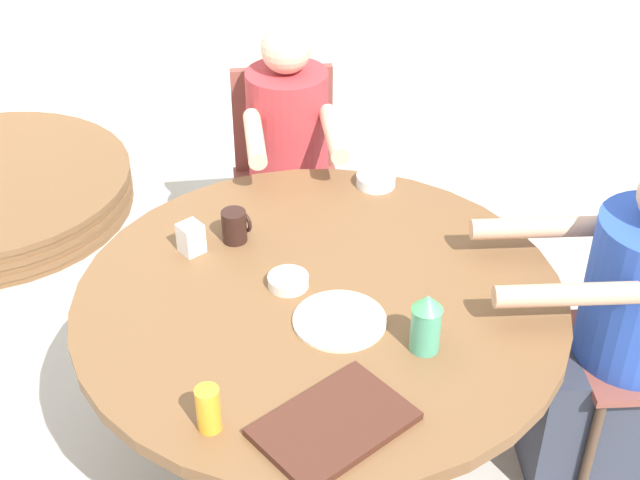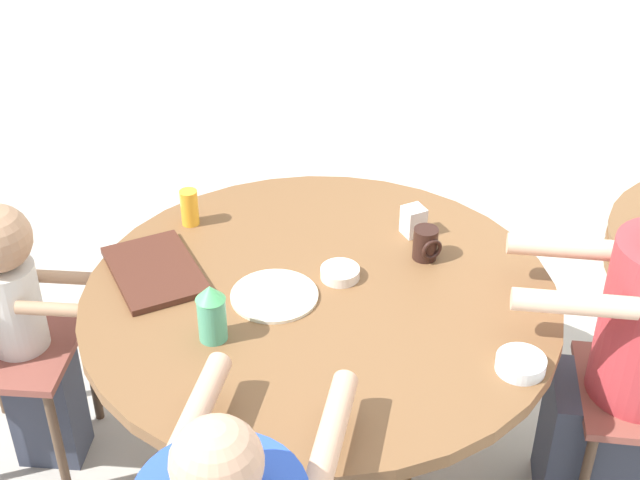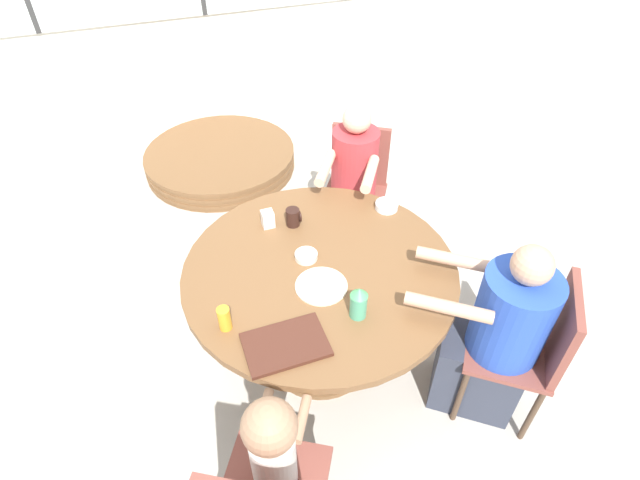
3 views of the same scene
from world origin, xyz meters
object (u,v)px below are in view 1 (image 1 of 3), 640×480
person_woman_green_shirt (618,346)px  milk_carton_small (191,238)px  coffee_mug (235,226)px  sippy_cup (426,322)px  juice_glass (208,409)px  bowl_cereal (376,180)px  bowl_white_shallow (288,281)px  chair_for_man_blue_shirt (286,163)px  person_man_blue_shirt (290,189)px

person_woman_green_shirt → milk_carton_small: bearing=79.9°
coffee_mug → sippy_cup: sippy_cup is taller
juice_glass → bowl_cereal: (1.02, 0.52, -0.04)m
bowl_white_shallow → coffee_mug: bearing=85.5°
milk_carton_small → bowl_cereal: 0.67m
chair_for_man_blue_shirt → person_man_blue_shirt: size_ratio=0.78×
sippy_cup → milk_carton_small: size_ratio=1.82×
coffee_mug → bowl_cereal: (0.53, -0.04, -0.03)m
bowl_cereal → juice_glass: bearing=-152.9°
chair_for_man_blue_shirt → bowl_white_shallow: bearing=85.3°
coffee_mug → milk_carton_small: size_ratio=1.07×
chair_for_man_blue_shirt → bowl_white_shallow: (-0.62, -0.79, 0.20)m
juice_glass → milk_carton_small: (0.36, 0.60, -0.01)m
coffee_mug → juice_glass: (-0.49, -0.57, 0.01)m
person_man_blue_shirt → bowl_cereal: size_ratio=8.91×
sippy_cup → bowl_white_shallow: 0.44m
chair_for_man_blue_shirt → bowl_white_shallow: chair_for_man_blue_shirt is taller
person_woman_green_shirt → person_man_blue_shirt: (-0.21, 1.27, 0.03)m
juice_glass → milk_carton_small: juice_glass is taller
person_woman_green_shirt → sippy_cup: size_ratio=6.45×
chair_for_man_blue_shirt → bowl_white_shallow: 1.02m
chair_for_man_blue_shirt → person_man_blue_shirt: 0.16m
person_man_blue_shirt → coffee_mug: 0.68m
person_woman_green_shirt → chair_for_man_blue_shirt: bearing=42.4°
coffee_mug → bowl_cereal: 0.54m
person_woman_green_shirt → bowl_white_shallow: (-0.74, 0.62, 0.25)m
chair_for_man_blue_shirt → person_man_blue_shirt: bearing=90.0°
sippy_cup → chair_for_man_blue_shirt: bearing=66.7°
coffee_mug → juice_glass: size_ratio=0.84×
chair_for_man_blue_shirt → juice_glass: chair_for_man_blue_shirt is taller
bowl_cereal → person_man_blue_shirt: bearing=93.1°
bowl_white_shallow → chair_for_man_blue_shirt: bearing=51.8°
bowl_cereal → bowl_white_shallow: bearing=-157.5°
milk_carton_small → bowl_white_shallow: bearing=-70.5°
juice_glass → milk_carton_small: bearing=59.3°
coffee_mug → sippy_cup: bearing=-83.8°
person_man_blue_shirt → milk_carton_small: 0.77m
bowl_white_shallow → person_woman_green_shirt: bearing=-40.1°
coffee_mug → bowl_cereal: size_ratio=0.78×
milk_carton_small → chair_for_man_blue_shirt: bearing=33.2°
person_man_blue_shirt → person_woman_green_shirt: bearing=132.7°
sippy_cup → juice_glass: sippy_cup is taller
person_woman_green_shirt → coffee_mug: bearing=76.3°
bowl_cereal → coffee_mug: bearing=175.2°
person_woman_green_shirt → coffee_mug: person_woman_green_shirt is taller
person_man_blue_shirt → juice_glass: person_man_blue_shirt is taller
person_woman_green_shirt → milk_carton_small: 1.29m
person_man_blue_shirt → milk_carton_small: (-0.64, -0.34, 0.25)m
sippy_cup → bowl_cereal: (0.46, 0.66, -0.07)m
person_woman_green_shirt → bowl_cereal: 0.91m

